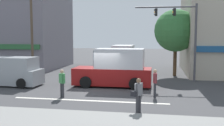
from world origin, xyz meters
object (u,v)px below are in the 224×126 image
at_px(street_tree, 176,31).
at_px(box_truck_crossing_leftbound, 124,60).
at_px(traffic_light_mast, 183,29).
at_px(pedestrian_mid_crossing, 62,82).
at_px(utility_pole_near_left, 32,27).
at_px(box_truck_parked_curbside, 115,69).
at_px(pedestrian_foreground_with_bag, 138,93).
at_px(pedestrian_far_side, 155,81).
at_px(van_waiting_far, 12,72).

xyz_separation_m(street_tree, box_truck_crossing_leftbound, (-4.93, 1.47, -2.89)).
relative_size(traffic_light_mast, pedestrian_mid_crossing, 3.71).
height_order(utility_pole_near_left, box_truck_crossing_leftbound, utility_pole_near_left).
bearing_deg(traffic_light_mast, street_tree, 97.51).
xyz_separation_m(utility_pole_near_left, pedestrian_mid_crossing, (5.52, -7.32, -3.52)).
distance_m(box_truck_parked_curbside, pedestrian_foreground_with_bag, 6.77).
relative_size(utility_pole_near_left, pedestrian_foreground_with_bag, 5.17).
height_order(street_tree, pedestrian_far_side, street_tree).
height_order(box_truck_parked_curbside, pedestrian_foreground_with_bag, box_truck_parked_curbside).
xyz_separation_m(street_tree, pedestrian_far_side, (-1.71, -8.89, -3.19)).
bearing_deg(street_tree, box_truck_crossing_leftbound, 163.36).
bearing_deg(box_truck_parked_curbside, street_tree, 52.57).
bearing_deg(utility_pole_near_left, pedestrian_mid_crossing, -52.95).
bearing_deg(pedestrian_foreground_with_bag, box_truck_parked_curbside, 108.34).
distance_m(pedestrian_foreground_with_bag, pedestrian_mid_crossing, 5.30).
xyz_separation_m(utility_pole_near_left, box_truck_parked_curbside, (8.09, -3.36, -3.22)).
height_order(street_tree, traffic_light_mast, traffic_light_mast).
xyz_separation_m(traffic_light_mast, box_truck_parked_curbside, (-4.98, -3.06, -2.92)).
xyz_separation_m(traffic_light_mast, van_waiting_far, (-12.60, -4.00, -3.17)).
distance_m(street_tree, utility_pole_near_left, 12.95).
bearing_deg(pedestrian_foreground_with_bag, street_tree, 78.79).
bearing_deg(pedestrian_far_side, box_truck_parked_curbside, 134.80).
bearing_deg(traffic_light_mast, pedestrian_mid_crossing, -137.08).
height_order(street_tree, pedestrian_foreground_with_bag, street_tree).
distance_m(box_truck_crossing_leftbound, pedestrian_mid_crossing, 11.64).
height_order(pedestrian_foreground_with_bag, pedestrian_far_side, same).
relative_size(street_tree, box_truck_parked_curbside, 1.08).
height_order(utility_pole_near_left, pedestrian_foreground_with_bag, utility_pole_near_left).
xyz_separation_m(pedestrian_foreground_with_bag, pedestrian_mid_crossing, (-4.69, 2.47, -0.00)).
distance_m(street_tree, van_waiting_far, 14.39).
xyz_separation_m(traffic_light_mast, pedestrian_far_side, (-2.10, -5.95, -3.23)).
distance_m(street_tree, box_truck_crossing_leftbound, 5.90).
bearing_deg(pedestrian_far_side, pedestrian_mid_crossing, -168.98).
distance_m(pedestrian_foreground_with_bag, pedestrian_far_side, 3.61).
bearing_deg(street_tree, pedestrian_mid_crossing, -125.72).
xyz_separation_m(van_waiting_far, box_truck_parked_curbside, (7.62, 0.94, 0.25)).
distance_m(van_waiting_far, pedestrian_mid_crossing, 5.88).
bearing_deg(van_waiting_far, box_truck_crossing_leftbound, 49.13).
bearing_deg(traffic_light_mast, pedestrian_foreground_with_bag, -106.72).
relative_size(pedestrian_foreground_with_bag, pedestrian_mid_crossing, 1.00).
bearing_deg(van_waiting_far, utility_pole_near_left, 96.23).
height_order(street_tree, van_waiting_far, street_tree).
height_order(street_tree, utility_pole_near_left, utility_pole_near_left).
height_order(street_tree, box_truck_crossing_leftbound, street_tree).
distance_m(van_waiting_far, pedestrian_foreground_with_bag, 11.18).
bearing_deg(pedestrian_far_side, street_tree, 79.09).
distance_m(traffic_light_mast, van_waiting_far, 13.59).
bearing_deg(utility_pole_near_left, box_truck_crossing_leftbound, 27.91).
xyz_separation_m(box_truck_crossing_leftbound, pedestrian_far_side, (3.22, -10.36, -0.30)).
xyz_separation_m(utility_pole_near_left, van_waiting_far, (0.47, -4.31, -3.46)).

